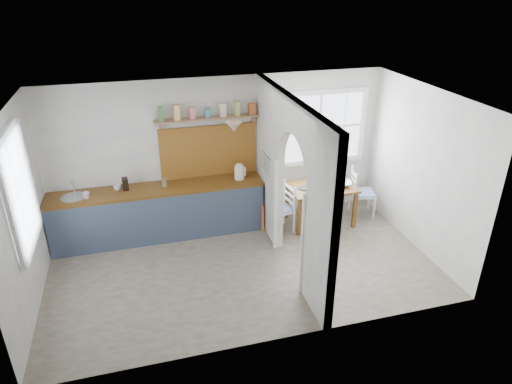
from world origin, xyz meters
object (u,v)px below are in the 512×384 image
object	(u,v)px
dining_table	(320,204)
chair_right	(363,192)
kettle	(239,171)
vase	(322,177)
chair_left	(280,208)

from	to	relation	value
dining_table	chair_right	xyz separation A→B (m)	(0.87, 0.07, 0.09)
chair_right	kettle	size ratio (longest dim) A/B	3.39
kettle	vase	distance (m)	1.49
chair_left	vase	size ratio (longest dim) A/B	4.03
chair_left	chair_right	size ratio (longest dim) A/B	0.96
chair_right	chair_left	bearing A→B (deg)	110.00
dining_table	kettle	distance (m)	1.58
dining_table	kettle	xyz separation A→B (m)	(-1.40, 0.30, 0.67)
dining_table	chair_left	size ratio (longest dim) A/B	1.32
chair_left	chair_right	xyz separation A→B (m)	(1.65, 0.17, 0.02)
dining_table	vase	bearing A→B (deg)	64.85
chair_left	chair_right	distance (m)	1.66
chair_left	vase	distance (m)	0.97
chair_left	kettle	size ratio (longest dim) A/B	3.26
dining_table	chair_right	size ratio (longest dim) A/B	1.27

